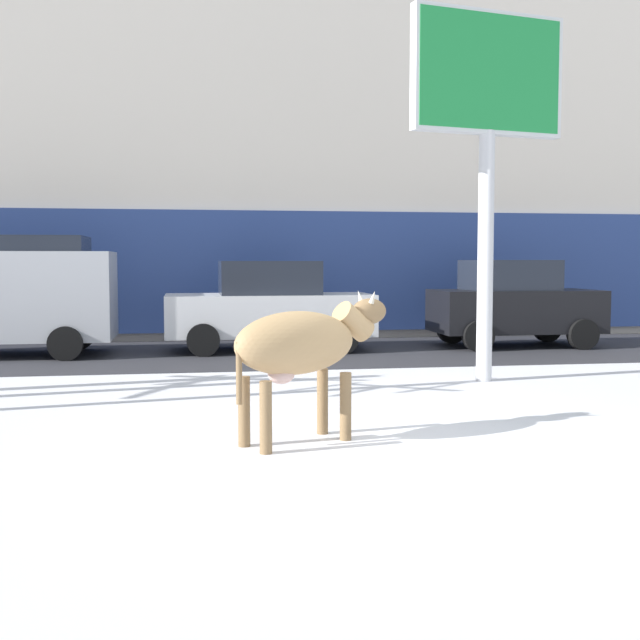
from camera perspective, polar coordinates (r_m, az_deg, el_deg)
ground_plane at (r=8.05m, az=7.27°, el=-9.09°), size 120.00×120.00×0.00m
road_strip at (r=16.53m, az=-1.59°, el=-2.23°), size 60.00×5.60×0.01m
building_facade at (r=22.49m, az=-3.70°, el=16.06°), size 44.00×6.10×13.00m
cow_tan at (r=8.22m, az=-1.32°, el=-1.77°), size 1.87×1.25×1.54m
billboard at (r=12.91m, az=11.67°, el=15.11°), size 2.51×0.69×5.56m
car_white_sedan at (r=16.75m, az=-3.58°, el=0.95°), size 4.21×2.00×1.84m
car_black_hatchback at (r=17.99m, az=13.40°, el=1.13°), size 3.51×1.93×1.86m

